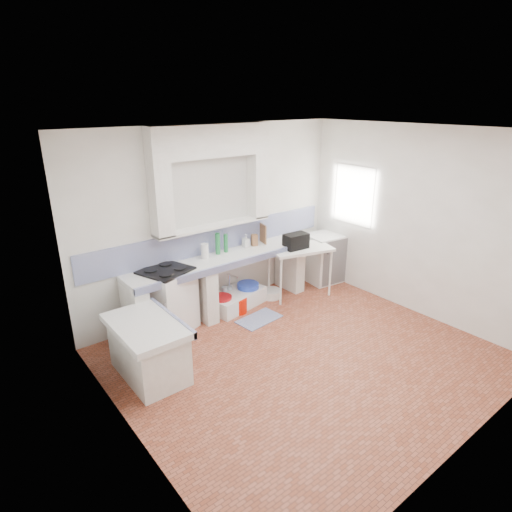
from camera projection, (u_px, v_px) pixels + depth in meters
floor at (304, 357)px, 5.45m from camera, size 4.50×4.50×0.00m
ceiling at (315, 131)px, 4.48m from camera, size 4.50×4.50×0.00m
wall_back at (215, 220)px, 6.43m from camera, size 4.50×0.00×4.50m
wall_front at (482, 321)px, 3.50m from camera, size 4.50×0.00×4.50m
wall_left at (124, 312)px, 3.65m from camera, size 0.00×4.50×4.50m
wall_right at (417, 223)px, 6.28m from camera, size 0.00×4.50×4.50m
alcove_mass at (211, 141)px, 5.87m from camera, size 1.90×0.25×0.45m
window_frame at (360, 194)px, 7.19m from camera, size 0.35×0.86×1.06m
lace_valance at (357, 173)px, 6.97m from camera, size 0.01×0.84×0.24m
counter_slab at (222, 260)px, 6.34m from camera, size 3.00×0.60×0.08m
counter_lip at (233, 265)px, 6.14m from camera, size 3.00×0.04×0.10m
counter_pier_left at (136, 314)px, 5.68m from camera, size 0.20×0.55×0.82m
counter_pier_mid at (203, 293)px, 6.29m from camera, size 0.20×0.55×0.82m
counter_pier_right at (290, 266)px, 7.32m from camera, size 0.20×0.55×0.82m
peninsula_top at (146, 326)px, 4.89m from camera, size 0.70×1.10×0.08m
peninsula_base at (149, 352)px, 5.01m from camera, size 0.60×1.00×0.62m
peninsula_lip at (172, 317)px, 5.08m from camera, size 0.04×1.10×0.10m
backsplash at (216, 239)px, 6.53m from camera, size 4.27×0.03×0.40m
stove at (168, 301)px, 5.97m from camera, size 0.79×0.78×0.90m
sink at (236, 300)px, 6.76m from camera, size 1.02×0.68×0.23m
side_table at (299, 271)px, 7.06m from camera, size 1.13×0.82×0.04m
fridge at (323, 258)px, 7.61m from camera, size 0.63×0.63×0.87m
bucket_red at (222, 305)px, 6.51m from camera, size 0.41×0.41×0.29m
bucket_orange at (239, 305)px, 6.57m from camera, size 0.30×0.30×0.24m
bucket_blue at (248, 293)px, 6.88m from camera, size 0.44×0.44×0.33m
basin_white at (271, 293)px, 7.08m from camera, size 0.42×0.42×0.13m
water_bottle_a at (225, 297)px, 6.74m from camera, size 0.11×0.11×0.34m
water_bottle_b at (230, 295)px, 6.84m from camera, size 0.11×0.11×0.30m
black_bag at (296, 241)px, 6.83m from camera, size 0.41×0.26×0.25m
green_bottle_a at (218, 244)px, 6.40m from camera, size 0.08×0.08×0.33m
green_bottle_b at (226, 243)px, 6.49m from camera, size 0.07×0.07×0.29m
knife_block at (254, 240)px, 6.79m from camera, size 0.11×0.10×0.19m
cutting_board at (263, 234)px, 6.92m from camera, size 0.08×0.23×0.31m
paper_towel at (205, 251)px, 6.25m from camera, size 0.12×0.12×0.23m
soap_bottle at (246, 241)px, 6.73m from camera, size 0.09×0.10×0.21m
rug at (259, 319)px, 6.39m from camera, size 0.70×0.45×0.01m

